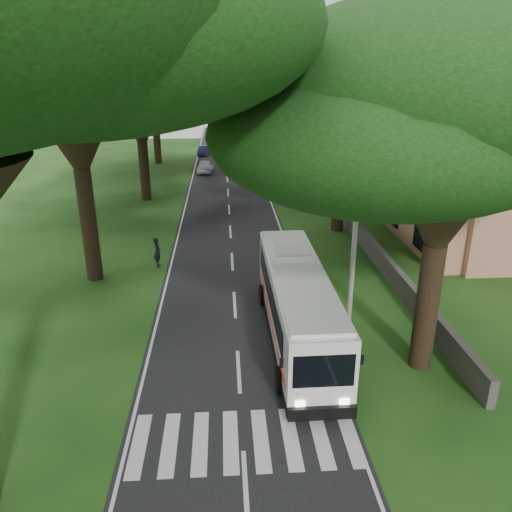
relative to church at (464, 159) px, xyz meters
The scene contains 20 objects.
ground 28.42m from the church, 129.66° to the right, with size 140.00×140.00×0.00m, color #1A4112.
road 18.84m from the church, 169.06° to the left, with size 8.00×120.00×0.04m, color black.
crosswalk 29.96m from the church, 127.19° to the right, with size 8.00×3.00×0.01m, color silver.
property_wall 10.16m from the church, 164.52° to the left, with size 0.35×50.00×1.20m, color #383533.
church is the anchor object (origin of this frame).
pole_near 19.88m from the church, 128.50° to the right, with size 1.60×0.24×8.00m.
pole_mid 13.16m from the church, 160.19° to the left, with size 1.60×0.24×8.00m.
pole_far 27.41m from the church, 116.82° to the left, with size 1.60×0.24×8.00m.
tree_l_mida 28.74m from the church, 159.74° to the right, with size 14.41×14.41×16.26m.
tree_l_midb 27.31m from the church, 161.57° to the left, with size 16.09×16.09×13.94m.
tree_l_far 37.86m from the church, 134.90° to the left, with size 16.29×16.29×14.62m.
tree_r_near 22.86m from the church, 117.93° to the right, with size 15.37×15.37×14.02m.
tree_r_mida 11.96m from the church, behind, with size 13.63×13.63×14.54m.
tree_r_midb 21.01m from the church, 122.20° to the left, with size 13.05×13.05×15.84m.
tree_r_far 36.38m from the church, 105.20° to the left, with size 15.83×15.83×15.31m.
coach_bus 23.06m from the church, 131.57° to the right, with size 2.79×11.52×3.39m.
distant_car_a 28.88m from the church, 135.24° to the left, with size 1.70×4.22×1.44m, color #B3B3B8.
distant_car_b 38.41m from the church, 123.13° to the left, with size 1.24×3.55×1.17m, color #22274F.
distant_car_c 41.52m from the church, 114.13° to the left, with size 1.83×4.51×1.31m, color maroon.
pedestrian 24.11m from the church, 160.52° to the right, with size 0.68×0.44×1.86m, color black.
Camera 1 is at (-0.44, -15.19, 11.69)m, focal length 35.00 mm.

